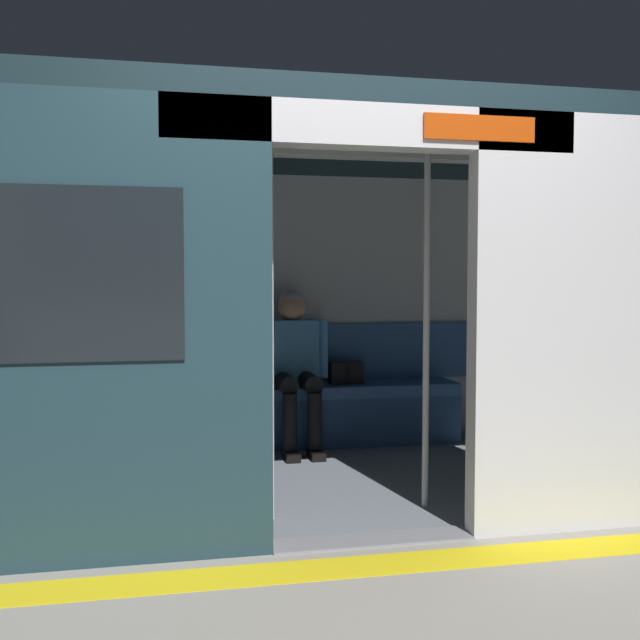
% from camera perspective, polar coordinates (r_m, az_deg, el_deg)
% --- Properties ---
extents(ground_plane, '(60.00, 60.00, 0.00)m').
position_cam_1_polar(ground_plane, '(3.76, 4.06, -16.68)').
color(ground_plane, gray).
extents(platform_edge_strip, '(8.00, 0.24, 0.01)m').
position_cam_1_polar(platform_edge_strip, '(3.49, 5.47, -18.24)').
color(platform_edge_strip, yellow).
rests_on(platform_edge_strip, ground_plane).
extents(train_car, '(6.40, 2.59, 2.22)m').
position_cam_1_polar(train_car, '(4.63, -0.54, 5.43)').
color(train_car, silver).
rests_on(train_car, ground_plane).
extents(bench_seat, '(2.52, 0.44, 0.47)m').
position_cam_1_polar(bench_seat, '(5.64, -1.72, -6.21)').
color(bench_seat, '#38609E').
rests_on(bench_seat, ground_plane).
extents(person_seated, '(0.55, 0.68, 1.20)m').
position_cam_1_polar(person_seated, '(5.54, -2.03, -2.96)').
color(person_seated, '#4C8CC6').
rests_on(person_seated, ground_plane).
extents(handbag, '(0.26, 0.15, 0.17)m').
position_cam_1_polar(handbag, '(5.74, 2.02, -4.08)').
color(handbag, black).
rests_on(handbag, bench_seat).
extents(book, '(0.19, 0.25, 0.03)m').
position_cam_1_polar(book, '(5.64, -5.74, -4.95)').
color(book, silver).
rests_on(book, bench_seat).
extents(grab_pole_door, '(0.04, 0.04, 2.08)m').
position_cam_1_polar(grab_pole_door, '(3.87, -3.87, -0.38)').
color(grab_pole_door, silver).
rests_on(grab_pole_door, ground_plane).
extents(grab_pole_far, '(0.04, 0.04, 2.08)m').
position_cam_1_polar(grab_pole_far, '(4.12, 8.23, -0.19)').
color(grab_pole_far, silver).
rests_on(grab_pole_far, ground_plane).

